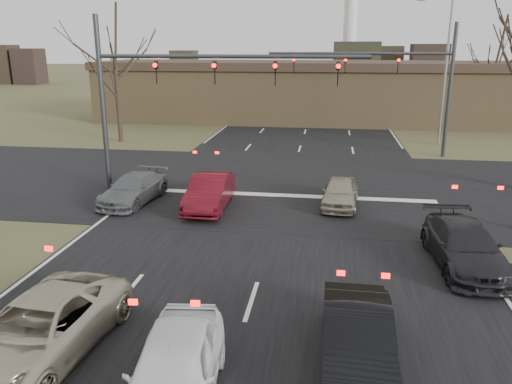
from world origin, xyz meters
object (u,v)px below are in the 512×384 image
car_charcoal_sedan (465,246)px  car_red_ahead (210,192)px  car_grey_ahead (134,189)px  streetlight_right_far (444,62)px  car_silver_ahead (340,192)px  building (332,91)px  mast_arm_near (170,82)px  car_silver_suv (40,329)px  mast_arm_far (403,74)px  car_white_sedan (174,370)px  car_black_hatch (357,339)px

car_charcoal_sedan → car_red_ahead: 10.27m
car_charcoal_sedan → car_grey_ahead: 13.60m
streetlight_right_far → car_silver_ahead: (-6.86, -15.15, -4.97)m
building → car_silver_ahead: bearing=-89.0°
mast_arm_near → streetlight_right_far: (14.55, 14.00, 0.51)m
car_silver_suv → car_grey_ahead: car_silver_suv is taller
building → mast_arm_far: bearing=-74.4°
car_white_sedan → car_red_ahead: car_red_ahead is taller
mast_arm_near → car_charcoal_sedan: mast_arm_near is taller
mast_arm_far → streetlight_right_far: streetlight_right_far is taller
car_silver_ahead → car_grey_ahead: bearing=-170.6°
building → mast_arm_far: size_ratio=3.81×
car_black_hatch → mast_arm_near: bearing=122.1°
car_grey_ahead → car_silver_ahead: car_grey_ahead is taller
building → car_black_hatch: building is taller
building → car_charcoal_sedan: building is taller
car_white_sedan → car_charcoal_sedan: (7.04, 7.33, -0.04)m
building → mast_arm_near: (-7.23, -25.00, 2.41)m
streetlight_right_far → car_silver_ahead: 17.35m
car_red_ahead → car_silver_ahead: size_ratio=1.20×
car_black_hatch → car_silver_ahead: size_ratio=1.15×
car_silver_suv → car_charcoal_sedan: (10.40, 6.33, -0.01)m
mast_arm_near → car_silver_ahead: (7.69, -1.15, -4.46)m
car_white_sedan → car_grey_ahead: bearing=108.8°
building → streetlight_right_far: size_ratio=4.24×
car_silver_suv → car_silver_ahead: (6.67, 11.97, -0.07)m
building → car_silver_ahead: size_ratio=11.75×
car_silver_suv → car_red_ahead: 10.96m
mast_arm_near → car_red_ahead: size_ratio=2.80×
car_black_hatch → car_grey_ahead: (-9.15, 10.59, -0.06)m
mast_arm_far → streetlight_right_far: 5.12m
car_silver_suv → car_charcoal_sedan: size_ratio=1.06×
streetlight_right_far → car_white_sedan: (-10.16, -28.12, -4.88)m
mast_arm_far → car_white_sedan: 25.49m
car_white_sedan → car_black_hatch: size_ratio=1.00×
car_charcoal_sedan → car_white_sedan: bearing=-137.4°
building → car_black_hatch: size_ratio=10.23×
building → car_white_sedan: (-2.84, -39.12, -1.96)m
car_grey_ahead → car_red_ahead: 3.51m
car_charcoal_sedan → car_grey_ahead: size_ratio=1.08×
mast_arm_far → car_white_sedan: mast_arm_far is taller
building → car_charcoal_sedan: (4.20, -31.79, -1.99)m
mast_arm_near → mast_arm_far: (11.41, 10.00, -0.06)m
mast_arm_far → building: bearing=105.6°
car_charcoal_sedan → mast_arm_near: bearing=145.7°
mast_arm_far → car_silver_ahead: (-3.72, -11.15, -4.40)m
mast_arm_near → car_silver_suv: 13.87m
building → car_white_sedan: bearing=-94.2°
mast_arm_near → car_black_hatch: (7.88, -12.51, -4.39)m
mast_arm_far → car_black_hatch: bearing=-98.9°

